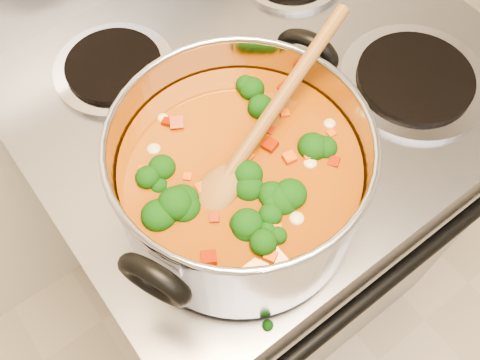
% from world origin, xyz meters
% --- Properties ---
extents(electric_range, '(0.73, 0.66, 1.08)m').
position_xyz_m(electric_range, '(0.06, 1.16, 0.47)').
color(electric_range, gray).
rests_on(electric_range, ground).
extents(stockpot, '(0.35, 0.29, 0.17)m').
position_xyz_m(stockpot, '(-0.11, 1.00, 1.01)').
color(stockpot, '#ADADB5').
rests_on(stockpot, electric_range).
extents(wooden_spoon, '(0.28, 0.12, 0.10)m').
position_xyz_m(wooden_spoon, '(-0.09, 1.00, 1.06)').
color(wooden_spoon, brown).
rests_on(wooden_spoon, stockpot).
extents(cooktop_crumbs, '(0.22, 0.02, 0.01)m').
position_xyz_m(cooktop_crumbs, '(-0.06, 0.87, 0.92)').
color(cooktop_crumbs, black).
rests_on(cooktop_crumbs, electric_range).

